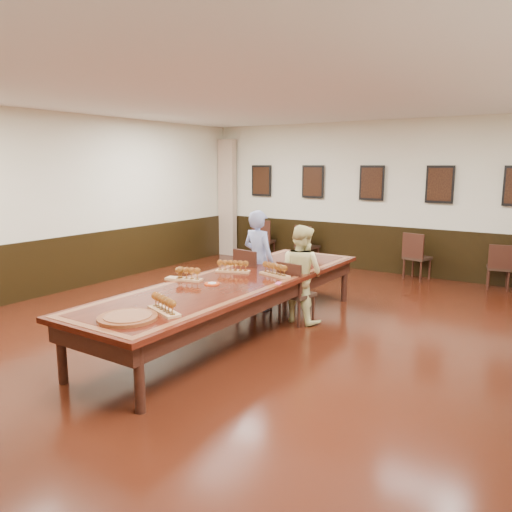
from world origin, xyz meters
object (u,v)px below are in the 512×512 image
Objects in this scene: spare_chair_b at (307,245)px; person_woman at (301,274)px; spare_chair_a at (264,240)px; carved_platter at (128,318)px; chair_woman at (297,292)px; person_man at (259,260)px; spare_chair_c at (417,256)px; spare_chair_d at (499,266)px; conference_table at (236,290)px; chair_man at (254,280)px.

spare_chair_b is 4.20m from person_woman.
spare_chair_a reaches higher than carved_platter.
chair_woman is 2.94m from carved_platter.
person_man is (2.17, -3.54, 0.30)m from spare_chair_a.
spare_chair_c is 0.60× the size of person_man.
spare_chair_d reaches higher than carved_platter.
spare_chair_b is (1.17, 0.01, -0.03)m from spare_chair_a.
spare_chair_a is 5.34m from conference_table.
spare_chair_b is at bearing 11.04° from spare_chair_c.
spare_chair_c reaches higher than spare_chair_d.
chair_woman is at bearing 90.00° from person_woman.
spare_chair_a is at bearing 6.42° from spare_chair_b.
chair_woman is at bearing 115.94° from spare_chair_a.
chair_woman is (0.87, -0.18, -0.04)m from chair_man.
spare_chair_d is at bearing 69.85° from carved_platter.
carved_platter reaches higher than conference_table.
spare_chair_b is (-1.86, 3.84, 0.01)m from chair_woman.
spare_chair_b is 6.93m from carved_platter.
conference_table is at bearing 112.10° from spare_chair_b.
chair_man is at bearing 90.00° from person_man.
chair_man is 1.36× the size of carved_platter.
spare_chair_a reaches higher than conference_table.
spare_chair_a is 0.62× the size of person_man.
person_woman is at bearing 92.30° from spare_chair_c.
person_man is (0.02, 0.10, 0.30)m from chair_man.
chair_woman is 4.88m from spare_chair_a.
carved_platter is (0.54, -3.08, 0.27)m from chair_man.
person_woman is 1.95× the size of carved_platter.
spare_chair_d is (5.17, 0.00, -0.06)m from spare_chair_a.
spare_chair_b is at bearing -55.41° from person_woman.
person_woman is 1.08m from conference_table.
spare_chair_a reaches higher than spare_chair_b.
chair_man is at bearing 108.19° from spare_chair_a.
chair_man is 0.20× the size of conference_table.
spare_chair_c is at bearing 81.66° from carved_platter.
person_woman reaches higher than spare_chair_c.
carved_platter is at bearing 108.44° from chair_man.
spare_chair_c is at bearing 76.42° from conference_table.
spare_chair_d is 1.17× the size of carved_platter.
conference_table is at bearing 94.03° from carved_platter.
person_man reaches higher than spare_chair_d.
person_woman is at bearing 48.93° from spare_chair_d.
spare_chair_c is 1.30× the size of carved_platter.
spare_chair_b reaches higher than conference_table.
person_man is at bearing -4.26° from person_woman.
conference_table is at bearing 116.93° from person_man.
spare_chair_c reaches higher than conference_table.
chair_woman is at bearing 176.67° from chair_man.
spare_chair_c is 0.19× the size of conference_table.
spare_chair_c is 0.67× the size of person_woman.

